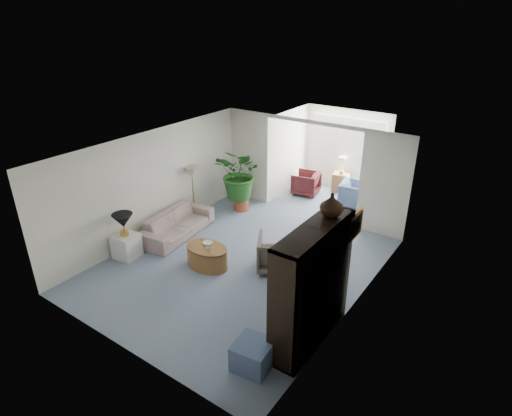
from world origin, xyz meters
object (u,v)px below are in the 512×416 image
Objects in this scene: floor_lamp at (192,172)px; ottoman at (253,355)px; sunroom_chair_blue at (355,194)px; sunroom_table at (341,183)px; coffee_cup at (209,249)px; sofa at (177,224)px; framed_picture at (355,226)px; end_table at (127,246)px; plant_pot at (241,204)px; side_table_dark at (314,261)px; cabinet_urn at (332,205)px; coffee_table at (207,256)px; wingback_chair at (277,253)px; sunroom_chair_maroon at (306,183)px; entertainment_cabinet at (312,286)px; table_lamp at (123,221)px; coffee_bowl at (208,243)px.

ottoman is at bearing -38.28° from floor_lamp.
sunroom_table is (-0.75, 0.75, -0.07)m from sunroom_chair_blue.
ottoman is at bearing -36.06° from coffee_cup.
sofa is 4.53m from ottoman.
framed_picture is 4.99m from end_table.
coffee_cup is 3.03m from plant_pot.
sunroom_table reaches higher than coffee_cup.
cabinet_urn is (0.82, -1.24, 1.92)m from side_table_dark.
coffee_cup reaches higher than ottoman.
coffee_table is at bearing 144.09° from ottoman.
framed_picture is at bearing 12.36° from end_table.
sunroom_table is (2.23, 6.06, 0.01)m from end_table.
wingback_chair reaches higher than ottoman.
coffee_cup is at bearing -147.33° from side_table_dark.
framed_picture is 4.81m from sunroom_chair_blue.
end_table is at bearing -110.18° from sunroom_table.
ottoman is 6.42m from sunroom_chair_blue.
sunroom_chair_maroon reaches higher than plant_pot.
floor_lamp is at bearing -44.27° from wingback_chair.
entertainment_cabinet is 3.63× the size of sunroom_table.
ottoman is at bearing -14.05° from table_lamp.
sofa is 4.56× the size of table_lamp.
sunroom_chair_blue is 1.50m from sunroom_chair_maroon.
floor_lamp is at bearing 139.86° from coffee_bowl.
floor_lamp reaches higher than coffee_table.
end_table reaches higher than coffee_bowl.
end_table is 0.56× the size of coffee_table.
wingback_chair is at bearing 26.85° from end_table.
cabinet_urn is at bearing -68.19° from sunroom_table.
ottoman is 0.71× the size of sunroom_chair_blue.
floor_lamp is 3.52× the size of coffee_cup.
entertainment_cabinet is at bearing 0.46° from table_lamp.
entertainment_cabinet reaches higher than plant_pot.
sunroom_chair_blue is at bearing 99.72° from ottoman.
sunroom_chair_blue is at bearing 76.07° from coffee_cup.
floor_lamp is 0.45× the size of wingback_chair.
ottoman is at bearing -103.66° from cabinet_urn.
ottoman is at bearing -106.58° from framed_picture.
sunroom_chair_blue is (2.98, 5.31, -0.53)m from table_lamp.
plant_pot is at bearing -34.39° from sunroom_chair_maroon.
coffee_table is 2.96m from ottoman.
wingback_chair is (2.72, 0.13, 0.07)m from sofa.
sunroom_table is at bearing 35.31° from sunroom_chair_blue.
coffee_bowl is 0.10× the size of entertainment_cabinet.
end_table is 0.95× the size of side_table_dark.
end_table is 6.09m from sunroom_chair_blue.
plant_pot is at bearing 139.16° from entertainment_cabinet.
side_table_dark is 0.28× the size of entertainment_cabinet.
floor_lamp is 0.50× the size of sunroom_chair_maroon.
side_table_dark reaches higher than coffee_table.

